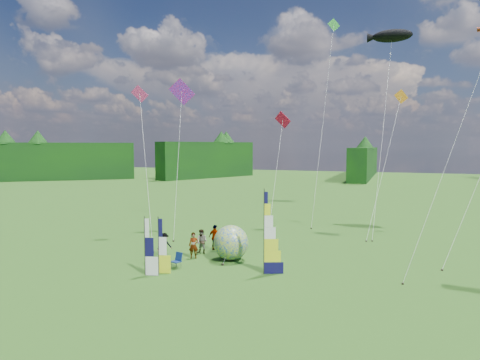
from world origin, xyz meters
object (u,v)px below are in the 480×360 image
(spectator_a, at_px, (194,245))
(spectator_c, at_px, (164,245))
(spectator_b, at_px, (202,242))
(camp_chair, at_px, (176,261))
(side_banner_left, at_px, (159,246))
(bol_inflatable, at_px, (231,243))
(feather_banner_main, at_px, (264,233))
(spectator_d, at_px, (215,238))
(kite_whale, at_px, (384,115))
(side_banner_far, at_px, (145,247))

(spectator_a, bearing_deg, spectator_c, 173.23)
(spectator_b, distance_m, camp_chair, 3.90)
(camp_chair, bearing_deg, spectator_b, 108.15)
(side_banner_left, xyz_separation_m, bol_inflatable, (2.91, 4.29, -0.48))
(feather_banner_main, distance_m, bol_inflatable, 3.93)
(spectator_d, bearing_deg, spectator_b, 80.78)
(spectator_a, xyz_separation_m, kite_whale, (11.41, 15.70, 9.48))
(feather_banner_main, height_order, side_banner_left, feather_banner_main)
(side_banner_far, bearing_deg, camp_chair, 48.04)
(side_banner_left, bearing_deg, side_banner_far, -146.06)
(spectator_b, xyz_separation_m, camp_chair, (0.09, -3.88, -0.36))
(spectator_c, bearing_deg, camp_chair, -104.90)
(kite_whale, bearing_deg, side_banner_left, -137.28)
(bol_inflatable, xyz_separation_m, camp_chair, (-2.44, -3.03, -0.67))
(camp_chair, bearing_deg, spectator_c, 151.67)
(spectator_a, bearing_deg, spectator_b, 69.10)
(spectator_b, bearing_deg, bol_inflatable, -13.55)
(side_banner_left, relative_size, kite_whale, 0.16)
(spectator_b, bearing_deg, feather_banner_main, -24.03)
(kite_whale, bearing_deg, camp_chair, -137.94)
(side_banner_left, height_order, side_banner_far, side_banner_far)
(spectator_b, relative_size, kite_whale, 0.08)
(bol_inflatable, bearing_deg, spectator_b, 161.54)
(feather_banner_main, relative_size, bol_inflatable, 2.10)
(kite_whale, bearing_deg, spectator_a, -142.12)
(feather_banner_main, distance_m, kite_whale, 20.03)
(side_banner_left, distance_m, spectator_b, 5.21)
(bol_inflatable, distance_m, spectator_b, 2.69)
(spectator_a, distance_m, kite_whale, 21.60)
(side_banner_far, height_order, bol_inflatable, side_banner_far)
(bol_inflatable, distance_m, spectator_d, 2.93)
(spectator_a, bearing_deg, spectator_d, 58.12)
(spectator_a, xyz_separation_m, spectator_c, (-1.96, -0.52, -0.04))
(side_banner_far, bearing_deg, spectator_d, 64.85)
(spectator_c, relative_size, camp_chair, 1.70)
(feather_banner_main, bearing_deg, spectator_b, 129.09)
(side_banner_far, height_order, kite_whale, kite_whale)
(spectator_c, bearing_deg, spectator_b, -16.36)
(side_banner_far, relative_size, spectator_c, 2.00)
(spectator_c, bearing_deg, bol_inflatable, -47.31)
(feather_banner_main, distance_m, side_banner_far, 7.03)
(camp_chair, bearing_deg, side_banner_left, -93.73)
(feather_banner_main, bearing_deg, camp_chair, 166.67)
(spectator_d, bearing_deg, side_banner_far, 90.89)
(spectator_b, height_order, spectator_c, spectator_b)
(camp_chair, distance_m, kite_whale, 23.64)
(feather_banner_main, height_order, camp_chair, feather_banner_main)
(feather_banner_main, height_order, spectator_d, feather_banner_main)
(side_banner_far, height_order, spectator_d, side_banner_far)
(spectator_c, bearing_deg, side_banner_left, -124.43)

